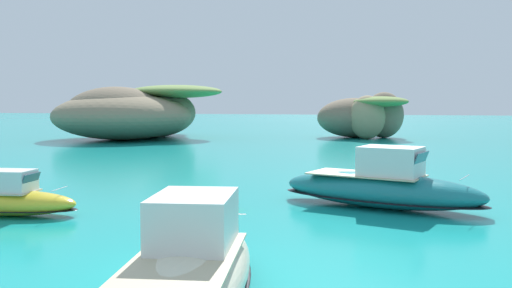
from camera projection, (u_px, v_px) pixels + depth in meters
ground_plane at (187, 277)px, 15.48m from camera, size 400.00×400.00×0.00m
islet_large at (133, 114)px, 74.37m from camera, size 22.26×28.66×7.23m
islet_small at (364, 116)px, 75.49m from camera, size 14.86×14.23×6.29m
motorboat_cream at (191, 271)px, 13.04m from camera, size 3.89×9.42×2.69m
motorboat_yellow at (5, 200)px, 23.87m from camera, size 6.85×2.59×1.98m
motorboat_teal at (381, 187)px, 25.57m from camera, size 10.19×5.95×2.88m
dinghy_tender at (222, 208)px, 24.29m from camera, size 1.43×2.86×0.58m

